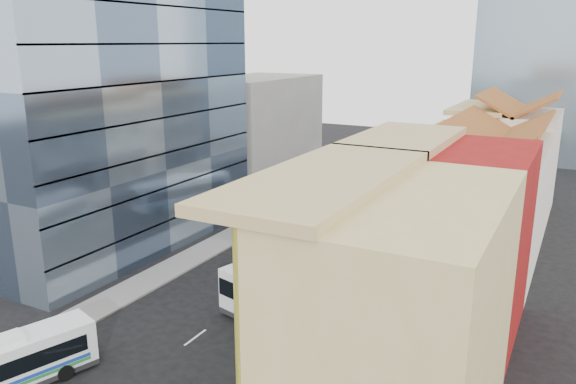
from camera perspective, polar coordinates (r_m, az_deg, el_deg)
The scene contains 11 objects.
sidewalk_right at distance 44.99m, azimuth 10.60°, elevation -8.95°, with size 3.00×90.00×0.15m, color slate.
sidewalk_left at distance 52.08m, azimuth -7.57°, elevation -5.43°, with size 3.00×90.00×0.15m, color slate.
shophouse_tan at distance 26.32m, azimuth 11.35°, elevation -12.86°, with size 8.00×14.00×12.00m, color #D0BC78.
shophouse_red at distance 37.10m, azimuth 16.80°, elevation -4.80°, with size 8.00×10.00×12.00m, color maroon.
shophouse_cream_near at distance 46.34m, azimuth 19.10°, elevation -2.33°, with size 8.00×9.00×10.00m, color silver.
shophouse_cream_mid at distance 54.95m, azimuth 20.64°, elevation 0.19°, with size 8.00×9.00×10.00m, color silver.
shophouse_cream_far at distance 65.03m, azimuth 21.97°, elevation 2.71°, with size 8.00×12.00×11.00m, color silver.
office_tower at distance 52.22m, azimuth -17.88°, elevation 10.85°, with size 12.00×26.00×30.00m, color #43546B.
office_block_far at distance 70.54m, azimuth -3.32°, elevation 5.91°, with size 10.00×18.00×14.00m, color gray.
bus_left_far at distance 56.02m, azimuth 2.11°, elevation -1.93°, with size 2.67×11.38×3.65m, color white, non-canonical shape.
bus_right at distance 41.80m, azimuth 0.29°, elevation -7.89°, with size 2.76×11.78×3.78m, color silver, non-canonical shape.
Camera 1 is at (20.24, -17.48, 18.20)m, focal length 35.00 mm.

